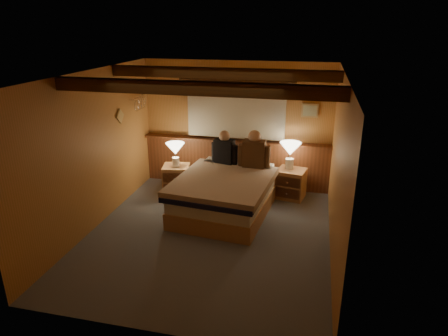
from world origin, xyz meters
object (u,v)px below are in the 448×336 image
(lamp_left, at_px, (175,150))
(person_right, at_px, (254,152))
(nightstand_left, at_px, (176,179))
(duffel_bag, at_px, (182,182))
(nightstand_right, at_px, (291,184))
(person_left, at_px, (224,150))
(lamp_right, at_px, (290,150))
(bed, at_px, (225,194))

(lamp_left, bearing_deg, person_right, -0.49)
(nightstand_left, relative_size, person_right, 0.81)
(nightstand_left, height_order, duffel_bag, nightstand_left)
(nightstand_right, bearing_deg, person_left, -159.25)
(nightstand_left, height_order, person_left, person_left)
(person_left, relative_size, person_right, 0.91)
(nightstand_right, xyz_separation_m, lamp_right, (-0.05, 0.05, 0.62))
(nightstand_right, height_order, lamp_left, lamp_left)
(bed, bearing_deg, lamp_left, 156.12)
(nightstand_right, bearing_deg, nightstand_left, -161.59)
(nightstand_left, relative_size, lamp_left, 1.24)
(nightstand_left, relative_size, lamp_right, 1.13)
(nightstand_left, height_order, lamp_right, lamp_right)
(person_left, distance_m, person_right, 0.56)
(nightstand_left, height_order, person_right, person_right)
(lamp_right, bearing_deg, bed, -136.45)
(person_right, relative_size, duffel_bag, 1.09)
(person_left, bearing_deg, nightstand_right, 22.26)
(lamp_left, bearing_deg, person_left, 4.78)
(nightstand_left, xyz_separation_m, nightstand_right, (2.12, 0.25, 0.01))
(lamp_right, bearing_deg, duffel_bag, -173.96)
(nightstand_right, relative_size, person_left, 0.92)
(nightstand_left, bearing_deg, lamp_left, -74.65)
(lamp_right, bearing_deg, person_right, -151.05)
(nightstand_left, bearing_deg, bed, -41.77)
(duffel_bag, bearing_deg, nightstand_left, -146.86)
(lamp_left, relative_size, person_right, 0.66)
(bed, relative_size, lamp_left, 4.56)
(nightstand_left, distance_m, lamp_right, 2.18)
(bed, relative_size, person_right, 2.99)
(nightstand_left, xyz_separation_m, person_right, (1.47, -0.03, 0.66))
(person_right, bearing_deg, nightstand_right, 23.91)
(lamp_right, height_order, person_right, person_right)
(nightstand_left, xyz_separation_m, lamp_left, (0.01, -0.02, 0.58))
(bed, height_order, nightstand_left, bed)
(nightstand_left, bearing_deg, duffel_bag, 38.51)
(bed, relative_size, lamp_right, 4.15)
(lamp_right, relative_size, person_left, 0.79)
(nightstand_right, distance_m, person_right, 0.96)
(nightstand_right, bearing_deg, lamp_left, -161.05)
(nightstand_right, bearing_deg, duffel_bag, -163.83)
(nightstand_left, bearing_deg, nightstand_right, -4.71)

